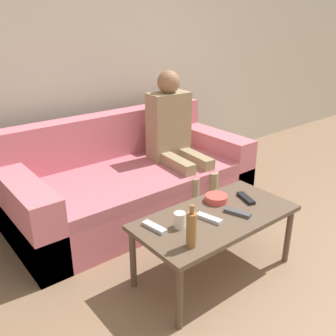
# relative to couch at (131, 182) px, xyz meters

# --- Properties ---
(wall_back) EXTENTS (12.00, 0.06, 2.60)m
(wall_back) POSITION_rel_couch_xyz_m (0.12, 0.65, 1.04)
(wall_back) COLOR beige
(wall_back) RESTS_ON ground_plane
(couch) EXTENTS (2.03, 0.96, 0.79)m
(couch) POSITION_rel_couch_xyz_m (0.00, 0.00, 0.00)
(couch) COLOR #D1707F
(couch) RESTS_ON ground_plane
(coffee_table) EXTENTS (1.04, 0.52, 0.43)m
(coffee_table) POSITION_rel_couch_xyz_m (-0.06, -1.07, 0.13)
(coffee_table) COLOR brown
(coffee_table) RESTS_ON ground_plane
(person_adult) EXTENTS (0.37, 0.68, 1.17)m
(person_adult) POSITION_rel_couch_xyz_m (0.41, -0.09, 0.39)
(person_adult) COLOR #9E8966
(person_adult) RESTS_ON ground_plane
(cup_near) EXTENTS (0.07, 0.07, 0.09)m
(cup_near) POSITION_rel_couch_xyz_m (-0.33, -1.04, 0.22)
(cup_near) COLOR silver
(cup_near) RESTS_ON coffee_table
(tv_remote_0) EXTENTS (0.10, 0.18, 0.02)m
(tv_remote_0) POSITION_rel_couch_xyz_m (0.25, -1.05, 0.18)
(tv_remote_0) COLOR black
(tv_remote_0) RESTS_ON coffee_table
(tv_remote_1) EXTENTS (0.10, 0.18, 0.02)m
(tv_remote_1) POSITION_rel_couch_xyz_m (0.05, -1.14, 0.18)
(tv_remote_1) COLOR #47474C
(tv_remote_1) RESTS_ON coffee_table
(tv_remote_2) EXTENTS (0.07, 0.17, 0.02)m
(tv_remote_2) POSITION_rel_couch_xyz_m (-0.46, -0.96, 0.18)
(tv_remote_2) COLOR #B7B7BC
(tv_remote_2) RESTS_ON coffee_table
(tv_remote_3) EXTENTS (0.09, 0.18, 0.02)m
(tv_remote_3) POSITION_rel_couch_xyz_m (-0.14, -1.08, 0.18)
(tv_remote_3) COLOR #B7B7BC
(tv_remote_3) RESTS_ON coffee_table
(snack_bowl) EXTENTS (0.15, 0.15, 0.05)m
(snack_bowl) POSITION_rel_couch_xyz_m (0.07, -0.94, 0.19)
(snack_bowl) COLOR #DB4C47
(snack_bowl) RESTS_ON coffee_table
(bottle) EXTENTS (0.06, 0.06, 0.25)m
(bottle) POSITION_rel_couch_xyz_m (-0.41, -1.22, 0.28)
(bottle) COLOR olive
(bottle) RESTS_ON coffee_table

